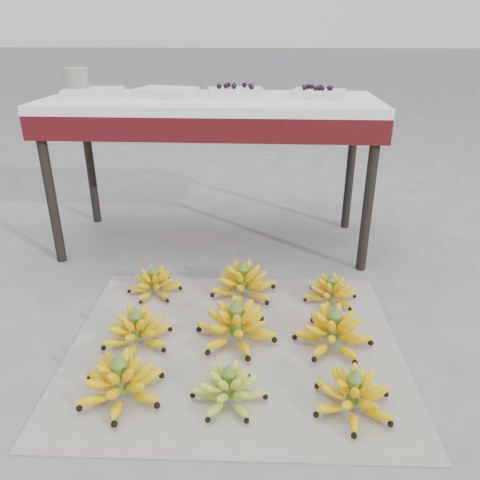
# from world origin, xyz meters

# --- Properties ---
(ground) EXTENTS (60.00, 60.00, 0.00)m
(ground) POSITION_xyz_m (0.00, 0.00, 0.00)
(ground) COLOR slate
(ground) RESTS_ON ground
(newspaper_mat) EXTENTS (1.28, 1.08, 0.01)m
(newspaper_mat) POSITION_xyz_m (0.08, -0.00, 0.00)
(newspaper_mat) COLOR white
(newspaper_mat) RESTS_ON ground
(bunch_front_left) EXTENTS (0.37, 0.37, 0.17)m
(bunch_front_left) POSITION_xyz_m (-0.27, -0.29, 0.07)
(bunch_front_left) COLOR #FFD904
(bunch_front_left) RESTS_ON newspaper_mat
(bunch_front_center) EXTENTS (0.26, 0.26, 0.15)m
(bunch_front_center) POSITION_xyz_m (0.08, -0.29, 0.06)
(bunch_front_center) COLOR #90AF1F
(bunch_front_center) RESTS_ON newspaper_mat
(bunch_front_right) EXTENTS (0.29, 0.29, 0.16)m
(bunch_front_right) POSITION_xyz_m (0.48, -0.30, 0.06)
(bunch_front_right) COLOR #FFD904
(bunch_front_right) RESTS_ON newspaper_mat
(bunch_mid_left) EXTENTS (0.29, 0.29, 0.16)m
(bunch_mid_left) POSITION_xyz_m (-0.29, -0.00, 0.06)
(bunch_mid_left) COLOR #FFD904
(bunch_mid_left) RESTS_ON newspaper_mat
(bunch_mid_center) EXTENTS (0.41, 0.41, 0.19)m
(bunch_mid_center) POSITION_xyz_m (0.08, 0.04, 0.07)
(bunch_mid_center) COLOR #FFD904
(bunch_mid_center) RESTS_ON newspaper_mat
(bunch_mid_right) EXTENTS (0.35, 0.35, 0.18)m
(bunch_mid_right) POSITION_xyz_m (0.45, 0.03, 0.07)
(bunch_mid_right) COLOR #FFD904
(bunch_mid_right) RESTS_ON newspaper_mat
(bunch_back_left) EXTENTS (0.27, 0.27, 0.14)m
(bunch_back_left) POSITION_xyz_m (-0.31, 0.37, 0.06)
(bunch_back_left) COLOR #FFD904
(bunch_back_left) RESTS_ON newspaper_mat
(bunch_back_center) EXTENTS (0.31, 0.31, 0.18)m
(bunch_back_center) POSITION_xyz_m (0.09, 0.37, 0.07)
(bunch_back_center) COLOR #FFD904
(bunch_back_center) RESTS_ON newspaper_mat
(bunch_back_right) EXTENTS (0.25, 0.25, 0.14)m
(bunch_back_right) POSITION_xyz_m (0.48, 0.34, 0.05)
(bunch_back_right) COLOR #FFD904
(bunch_back_right) RESTS_ON newspaper_mat
(vendor_table) EXTENTS (1.66, 0.66, 0.80)m
(vendor_table) POSITION_xyz_m (-0.10, 0.95, 0.71)
(vendor_table) COLOR black
(vendor_table) RESTS_ON ground
(tray_far_left) EXTENTS (0.30, 0.23, 0.04)m
(tray_far_left) POSITION_xyz_m (-0.69, 0.92, 0.82)
(tray_far_left) COLOR silver
(tray_far_left) RESTS_ON vendor_table
(tray_left) EXTENTS (0.32, 0.26, 0.04)m
(tray_left) POSITION_xyz_m (-0.33, 0.96, 0.82)
(tray_left) COLOR silver
(tray_left) RESTS_ON vendor_table
(tray_right) EXTENTS (0.30, 0.23, 0.07)m
(tray_right) POSITION_xyz_m (0.02, 0.97, 0.82)
(tray_right) COLOR silver
(tray_right) RESTS_ON vendor_table
(tray_far_right) EXTENTS (0.29, 0.24, 0.06)m
(tray_far_right) POSITION_xyz_m (0.43, 0.97, 0.82)
(tray_far_right) COLOR silver
(tray_far_right) RESTS_ON vendor_table
(glass_jar) EXTENTS (0.13, 0.13, 0.14)m
(glass_jar) POSITION_xyz_m (-0.77, 0.93, 0.87)
(glass_jar) COLOR beige
(glass_jar) RESTS_ON vendor_table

